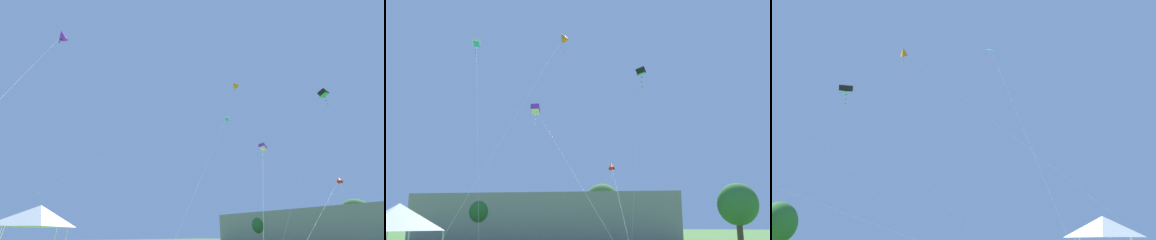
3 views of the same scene
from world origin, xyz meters
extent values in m
ellipsoid|color=#387533|center=(11.39, 39.59, 4.56)|extent=(4.63, 4.17, 4.86)
pyramid|color=white|center=(-7.77, 2.08, 3.04)|extent=(2.81, 2.81, 1.03)
cylinder|color=silver|center=(11.36, 9.28, 12.36)|extent=(7.81, 9.56, 24.73)
pyramid|color=#2DBCD1|center=(15.24, 14.04, 24.78)|extent=(0.82, 1.09, 0.64)
sphere|color=pink|center=(15.25, 14.07, 24.16)|extent=(0.14, 0.14, 0.14)
sphere|color=pink|center=(15.31, 13.98, 23.77)|extent=(0.14, 0.14, 0.14)
sphere|color=pink|center=(15.29, 14.07, 23.37)|extent=(0.14, 0.14, 0.14)
cylinder|color=silver|center=(-4.56, 18.71, 7.17)|extent=(11.32, 20.94, 14.35)
cylinder|color=silver|center=(-0.81, 21.47, 4.35)|extent=(3.77, 25.20, 8.70)
cylinder|color=silver|center=(0.91, 16.67, 8.09)|extent=(0.52, 15.23, 16.19)
cube|color=black|center=(1.17, 24.29, 16.18)|extent=(0.97, 1.13, 0.97)
cube|color=green|center=(1.17, 24.29, 15.90)|extent=(0.77, 0.98, 0.49)
sphere|color=green|center=(1.23, 24.26, 15.56)|extent=(0.15, 0.15, 0.15)
sphere|color=green|center=(1.20, 24.25, 15.12)|extent=(0.15, 0.15, 0.15)
sphere|color=green|center=(1.24, 24.30, 14.68)|extent=(0.15, 0.15, 0.15)
cylinder|color=silver|center=(-4.55, 6.39, 8.07)|extent=(0.63, 18.19, 16.14)
cone|color=orange|center=(-4.24, 15.49, 16.13)|extent=(0.93, 0.74, 0.89)
sphere|color=pink|center=(-4.17, 15.52, 15.76)|extent=(0.09, 0.09, 0.09)
sphere|color=pink|center=(-4.26, 15.51, 15.50)|extent=(0.09, 0.09, 0.09)
sphere|color=pink|center=(-4.31, 15.42, 15.24)|extent=(0.09, 0.09, 0.09)
sphere|color=pink|center=(-4.19, 15.53, 14.98)|extent=(0.09, 0.09, 0.09)
camera|label=1|loc=(6.66, 0.36, 2.18)|focal=20.00mm
camera|label=2|loc=(2.12, -13.41, 2.99)|focal=40.00mm
camera|label=3|loc=(-30.68, 1.36, 2.31)|focal=40.00mm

